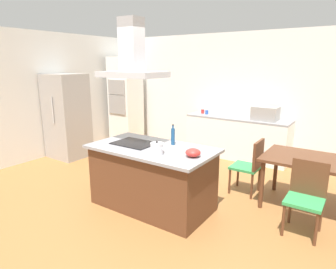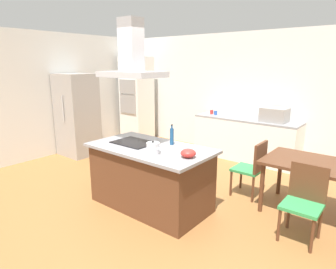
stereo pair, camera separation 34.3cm
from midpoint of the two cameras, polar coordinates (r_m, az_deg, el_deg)
name	(u,v)px [view 1 (the left image)]	position (r m, az deg, el deg)	size (l,w,h in m)	color
ground	(201,175)	(5.55, 4.70, -7.83)	(16.00, 16.00, 0.00)	#936033
wall_back	(239,95)	(6.77, 12.37, 7.64)	(7.20, 0.10, 2.70)	white
wall_left	(58,94)	(7.22, -21.97, 7.33)	(0.10, 8.80, 2.70)	white
kitchen_island	(152,177)	(4.23, -5.43, -8.31)	(1.77, 0.97, 0.90)	#59331E
cooktop	(134,143)	(4.29, -8.89, -1.72)	(0.60, 0.44, 0.01)	black
tea_kettle	(157,148)	(3.76, -4.78, -2.74)	(0.22, 0.17, 0.17)	silver
olive_oil_bottle	(173,136)	(4.16, -1.39, -0.33)	(0.06, 0.06, 0.29)	navy
mixing_bowl	(193,153)	(3.64, 2.24, -3.59)	(0.19, 0.19, 0.11)	red
back_counter	(237,137)	(6.54, 11.84, -0.57)	(2.21, 0.62, 0.90)	white
countertop_microwave	(265,113)	(6.23, 17.01, 3.96)	(0.50, 0.38, 0.28)	#9E9993
coffee_mug_red	(203,111)	(6.83, 5.38, 4.51)	(0.08, 0.08, 0.09)	red
coffee_mug_blue	(207,112)	(6.73, 6.16, 4.36)	(0.08, 0.08, 0.09)	#2D56B2
wall_oven_stack	(126,99)	(7.88, -9.53, 6.78)	(0.70, 0.66, 2.20)	white
refrigerator	(67,116)	(6.80, -20.53, 3.37)	(0.80, 0.73, 1.82)	#9E9993
dining_table	(316,165)	(4.47, 25.11, -5.46)	(1.40, 0.90, 0.75)	#59331E
chair_facing_island	(306,193)	(3.91, 23.18, -10.47)	(0.42, 0.42, 0.89)	#33934C
chair_at_left_end	(251,163)	(4.73, 13.93, -5.53)	(0.42, 0.42, 0.89)	#33934C
range_hood	(132,58)	(4.13, -9.52, 14.46)	(0.90, 0.55, 0.78)	#ADADB2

